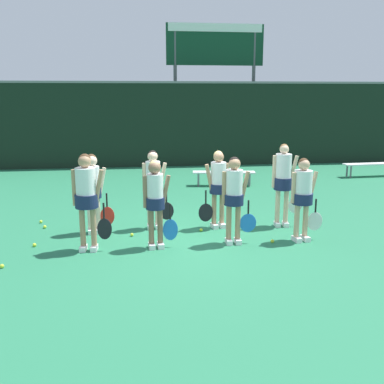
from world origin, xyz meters
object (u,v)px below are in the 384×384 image
scoreboard (215,55)px  bench_courtside (224,173)px  player_0 (87,193)px  player_6 (218,183)px  player_1 (156,197)px  tennis_ball_4 (201,230)px  tennis_ball_2 (45,227)px  bench_far (370,165)px  tennis_ball_7 (132,235)px  tennis_ball_0 (41,222)px  player_4 (93,187)px  player_5 (154,183)px  player_2 (234,193)px  player_7 (283,178)px  tennis_ball_5 (208,218)px  tennis_ball_6 (272,241)px  tennis_ball_1 (2,266)px  player_3 (303,193)px  tennis_ball_3 (34,245)px

scoreboard → bench_courtside: (-0.63, -5.31, -3.91)m
player_0 → player_6: (2.57, 1.10, -0.09)m
player_1 → tennis_ball_4: player_1 is taller
tennis_ball_2 → tennis_ball_4: bearing=-11.0°
bench_far → tennis_ball_7: size_ratio=29.00×
tennis_ball_0 → player_1: bearing=-38.0°
player_4 → bench_courtside: bearing=44.5°
scoreboard → player_6: (-1.61, -9.59, -3.33)m
tennis_ball_7 → player_5: bearing=46.8°
scoreboard → tennis_ball_7: (-3.41, -9.98, -4.25)m
player_2 → tennis_ball_0: bearing=154.6°
player_4 → player_6: 2.55m
scoreboard → player_1: size_ratio=3.38×
scoreboard → player_7: size_ratio=3.11×
tennis_ball_4 → tennis_ball_7: size_ratio=1.01×
bench_courtside → player_0: size_ratio=1.09×
player_7 → tennis_ball_5: (-1.47, 0.71, -1.01)m
player_1 → tennis_ball_7: bearing=117.0°
bench_far → player_5: player_5 is taller
tennis_ball_6 → player_2: bearing=174.2°
player_6 → tennis_ball_4: 1.04m
player_1 → tennis_ball_1: (-2.55, -0.69, -0.92)m
player_0 → tennis_ball_5: bearing=40.5°
tennis_ball_6 → tennis_ball_7: tennis_ball_6 is taller
player_5 → tennis_ball_1: player_5 is taller
tennis_ball_4 → tennis_ball_7: same height
player_1 → tennis_ball_0: player_1 is taller
bench_far → player_3: (-4.76, -6.23, 0.56)m
player_3 → player_4: 4.11m
player_6 → tennis_ball_6: size_ratio=24.50×
player_3 → player_5: bearing=147.4°
player_6 → bench_far: bearing=30.1°
tennis_ball_6 → player_3: bearing=6.2°
player_0 → tennis_ball_2: player_0 is taller
player_6 → tennis_ball_7: (-1.80, -0.39, -0.93)m
player_1 → player_0: bearing=174.2°
bench_courtside → tennis_ball_6: 5.42m
player_3 → player_5: 3.01m
bench_courtside → player_1: (-2.33, -5.39, 0.58)m
player_1 → tennis_ball_3: size_ratio=23.32×
bench_courtside → tennis_ball_1: 7.80m
tennis_ball_6 → bench_courtside: bearing=88.7°
player_4 → tennis_ball_7: size_ratio=25.07×
player_7 → tennis_ball_4: player_7 is taller
bench_far → tennis_ball_3: size_ratio=26.83×
bench_courtside → player_1: size_ratio=1.19×
bench_far → tennis_ball_2: bench_far is taller
player_1 → player_2: (1.46, 0.06, 0.02)m
tennis_ball_0 → scoreboard: bearing=58.5°
player_7 → tennis_ball_7: size_ratio=27.35×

